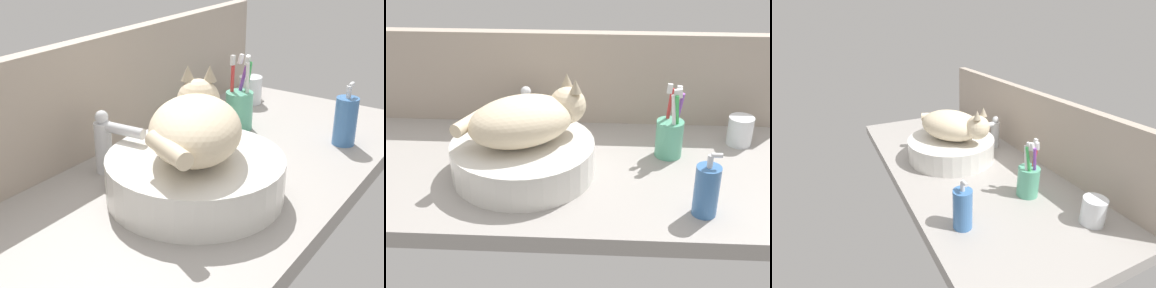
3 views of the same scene
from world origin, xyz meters
TOP-DOWN VIEW (x-y plane):
  - ground_plane at (0.00, 0.00)cm, footprint 123.34×56.94cm
  - backsplash_panel at (0.00, 26.67)cm, footprint 123.34×3.60cm
  - sink_basin at (-8.43, -3.76)cm, footprint 33.82×33.82cm
  - cat at (-7.30, -2.99)cm, footprint 30.18×27.44cm
  - faucet at (-10.41, 16.52)cm, footprint 3.86×11.86cm
  - soap_dispenser at (32.12, -18.36)cm, footprint 5.24×5.24cm
  - toothbrush_cup at (26.96, 6.94)cm, footprint 6.81×6.81cm
  - water_glass at (46.11, 14.25)cm, footprint 6.58×6.58cm

SIDE VIEW (x-z plane):
  - ground_plane at x=0.00cm, z-range -4.00..0.00cm
  - water_glass at x=46.11cm, z-range -0.47..7.20cm
  - sink_basin at x=-8.43cm, z-range 0.00..8.23cm
  - toothbrush_cup at x=26.96cm, z-range -3.92..14.79cm
  - soap_dispenser at x=32.12cm, z-range -1.50..13.15cm
  - faucet at x=-10.41cm, z-range 0.50..14.10cm
  - backsplash_panel at x=0.00cm, z-range 0.00..25.90cm
  - cat at x=-7.30cm, z-range 6.99..20.99cm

